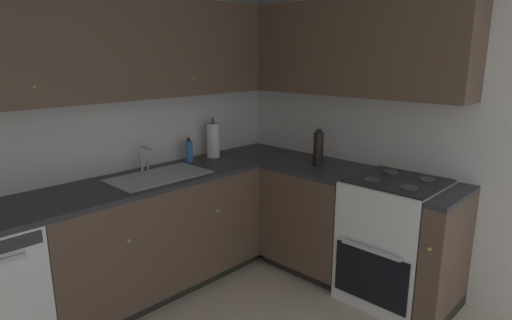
{
  "coord_description": "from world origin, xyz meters",
  "views": [
    {
      "loc": [
        -1.17,
        -1.39,
        1.77
      ],
      "look_at": [
        0.99,
        0.69,
        1.03
      ],
      "focal_mm": 29.9,
      "sensor_mm": 36.0,
      "label": 1
    }
  ],
  "objects_px": {
    "paper_towel_roll": "(213,140)",
    "oil_bottle": "(318,148)",
    "oven_range": "(394,240)",
    "soap_bottle": "(189,151)"
  },
  "relations": [
    {
      "from": "paper_towel_roll",
      "to": "oil_bottle",
      "type": "xyz_separation_m",
      "value": [
        0.4,
        -0.83,
        -0.01
      ]
    },
    {
      "from": "oven_range",
      "to": "oil_bottle",
      "type": "relative_size",
      "value": 3.57
    },
    {
      "from": "soap_bottle",
      "to": "oil_bottle",
      "type": "relative_size",
      "value": 0.68
    },
    {
      "from": "soap_bottle",
      "to": "oil_bottle",
      "type": "xyz_separation_m",
      "value": [
        0.65,
        -0.85,
        0.05
      ]
    },
    {
      "from": "oven_range",
      "to": "soap_bottle",
      "type": "height_order",
      "value": "soap_bottle"
    },
    {
      "from": "paper_towel_roll",
      "to": "oil_bottle",
      "type": "bearing_deg",
      "value": -64.18
    },
    {
      "from": "oven_range",
      "to": "oil_bottle",
      "type": "height_order",
      "value": "oil_bottle"
    },
    {
      "from": "oven_range",
      "to": "soap_bottle",
      "type": "bearing_deg",
      "value": 113.46
    },
    {
      "from": "oven_range",
      "to": "oil_bottle",
      "type": "bearing_deg",
      "value": 91.58
    },
    {
      "from": "paper_towel_roll",
      "to": "oil_bottle",
      "type": "distance_m",
      "value": 0.92
    }
  ]
}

